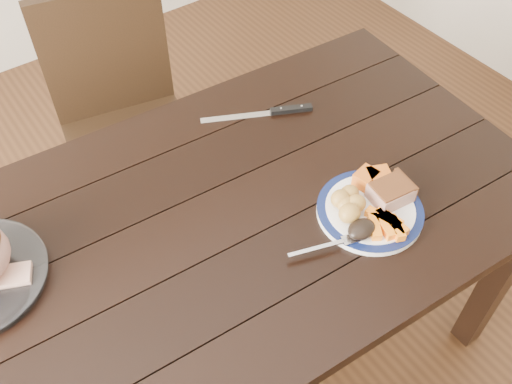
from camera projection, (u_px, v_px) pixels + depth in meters
ground at (234, 353)px, 1.94m from camera, size 4.00×4.00×0.00m
dining_table at (226, 238)px, 1.45m from camera, size 1.65×1.00×0.75m
chair_far at (123, 114)px, 1.96m from camera, size 0.50×0.51×0.93m
dinner_plate at (370, 211)px, 1.38m from camera, size 0.26×0.26×0.02m
plate_rim at (370, 209)px, 1.37m from camera, size 0.26×0.26×0.02m
pork_slice at (391, 193)px, 1.37m from camera, size 0.10×0.09×0.04m
roasted_potatoes at (348, 203)px, 1.35m from camera, size 0.09×0.09×0.05m
carrot_batons at (387, 223)px, 1.32m from camera, size 0.09×0.12×0.02m
pumpkin_wedges at (372, 178)px, 1.41m from camera, size 0.09×0.07×0.04m
dark_mushroom at (362, 229)px, 1.30m from camera, size 0.07×0.05×0.03m
fork at (331, 245)px, 1.30m from camera, size 0.17×0.07×0.00m
cut_slice at (15, 275)px, 1.23m from camera, size 0.09×0.08×0.02m
carving_knife at (278, 111)px, 1.62m from camera, size 0.30×0.16×0.01m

